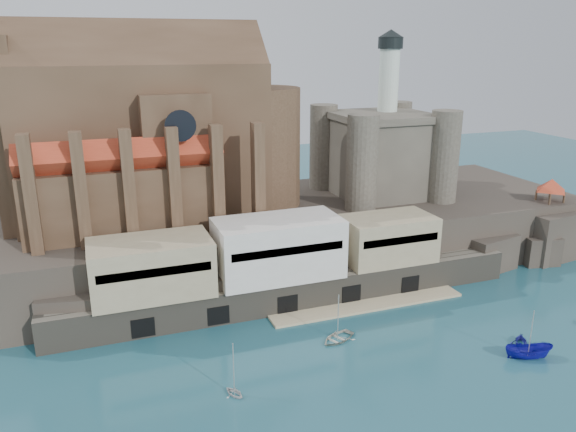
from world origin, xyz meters
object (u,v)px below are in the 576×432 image
(castle_keep, at_px, (381,150))
(pavilion, at_px, (551,187))
(church, at_px, (155,141))
(boat_2, at_px, (528,358))

(castle_keep, xyz_separation_m, pavilion, (25.92, -15.08, -5.59))
(church, bearing_deg, boat_2, -48.84)
(castle_keep, bearing_deg, pavilion, -30.18)
(pavilion, distance_m, boat_2, 41.42)
(church, xyz_separation_m, pavilion, (66.13, -15.85, -9.40))
(pavilion, bearing_deg, castle_keep, 149.82)
(castle_keep, height_order, pavilion, castle_keep)
(castle_keep, bearing_deg, boat_2, -93.16)
(pavilion, height_order, boat_2, pavilion)
(boat_2, bearing_deg, pavilion, -26.76)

